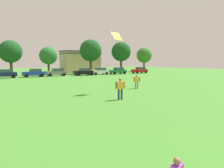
# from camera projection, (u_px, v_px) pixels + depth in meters

# --- Properties ---
(ground_plane) EXTENTS (160.00, 160.00, 0.00)m
(ground_plane) POSITION_uv_depth(u_px,v_px,m) (38.00, 85.00, 27.36)
(ground_plane) COLOR #42842D
(adult_bystander) EXTENTS (0.83, 0.45, 1.77)m
(adult_bystander) POSITION_uv_depth(u_px,v_px,m) (120.00, 87.00, 16.39)
(adult_bystander) COLOR navy
(adult_bystander) RESTS_ON ground
(bystander_near_trees) EXTENTS (0.66, 0.53, 1.60)m
(bystander_near_trees) POSITION_uv_depth(u_px,v_px,m) (137.00, 80.00, 23.25)
(bystander_near_trees) COLOR #8C7259
(bystander_near_trees) RESTS_ON ground
(kite) EXTENTS (1.36, 0.95, 1.13)m
(kite) POSITION_uv_depth(u_px,v_px,m) (117.00, 37.00, 20.08)
(kite) COLOR yellow
(parked_car_navy_1) EXTENTS (4.30, 2.02, 1.68)m
(parked_car_navy_1) POSITION_uv_depth(u_px,v_px,m) (5.00, 74.00, 38.43)
(parked_car_navy_1) COLOR #141E4C
(parked_car_navy_1) RESTS_ON ground
(parked_car_blue_2) EXTENTS (4.30, 2.02, 1.68)m
(parked_car_blue_2) POSITION_uv_depth(u_px,v_px,m) (34.00, 73.00, 41.32)
(parked_car_blue_2) COLOR #1E38AD
(parked_car_blue_2) RESTS_ON ground
(parked_car_gray_3) EXTENTS (4.30, 2.02, 1.68)m
(parked_car_gray_3) POSITION_uv_depth(u_px,v_px,m) (56.00, 72.00, 43.96)
(parked_car_gray_3) COLOR slate
(parked_car_gray_3) RESTS_ON ground
(parked_car_black_4) EXTENTS (4.30, 2.02, 1.68)m
(parked_car_black_4) POSITION_uv_depth(u_px,v_px,m) (84.00, 72.00, 45.75)
(parked_car_black_4) COLOR black
(parked_car_black_4) RESTS_ON ground
(parked_car_white_5) EXTENTS (4.30, 2.02, 1.68)m
(parked_car_white_5) POSITION_uv_depth(u_px,v_px,m) (100.00, 71.00, 48.57)
(parked_car_white_5) COLOR white
(parked_car_white_5) RESTS_ON ground
(parked_car_green_6) EXTENTS (4.30, 2.02, 1.68)m
(parked_car_green_6) POSITION_uv_depth(u_px,v_px,m) (118.00, 71.00, 50.67)
(parked_car_green_6) COLOR #196B38
(parked_car_green_6) RESTS_ON ground
(parked_car_red_7) EXTENTS (4.30, 2.02, 1.68)m
(parked_car_red_7) POSITION_uv_depth(u_px,v_px,m) (140.00, 70.00, 54.73)
(parked_car_red_7) COLOR red
(parked_car_red_7) RESTS_ON ground
(tree_left) EXTENTS (5.07, 5.07, 7.91)m
(tree_left) POSITION_uv_depth(u_px,v_px,m) (10.00, 52.00, 45.45)
(tree_left) COLOR brown
(tree_left) RESTS_ON ground
(tree_center_left) EXTENTS (4.35, 4.35, 6.77)m
(tree_center_left) POSITION_uv_depth(u_px,v_px,m) (48.00, 56.00, 50.07)
(tree_center_left) COLOR brown
(tree_center_left) RESTS_ON ground
(tree_center_right) EXTENTS (5.66, 5.66, 8.81)m
(tree_center_right) POSITION_uv_depth(u_px,v_px,m) (91.00, 51.00, 52.25)
(tree_center_right) COLOR brown
(tree_center_right) RESTS_ON ground
(tree_right) EXTENTS (5.77, 5.77, 8.98)m
(tree_right) POSITION_uv_depth(u_px,v_px,m) (121.00, 52.00, 60.19)
(tree_right) COLOR brown
(tree_right) RESTS_ON ground
(tree_far_right) EXTENTS (4.93, 4.93, 7.68)m
(tree_far_right) POSITION_uv_depth(u_px,v_px,m) (144.00, 55.00, 65.28)
(tree_far_right) COLOR brown
(tree_far_right) RESTS_ON ground
(house_left) EXTENTS (11.40, 6.47, 5.59)m
(house_left) POSITION_uv_depth(u_px,v_px,m) (81.00, 63.00, 61.89)
(house_left) COLOR beige
(house_left) RESTS_ON ground
(house_right) EXTENTS (10.80, 6.31, 6.35)m
(house_right) POSITION_uv_depth(u_px,v_px,m) (79.00, 61.00, 61.63)
(house_right) COLOR tan
(house_right) RESTS_ON ground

